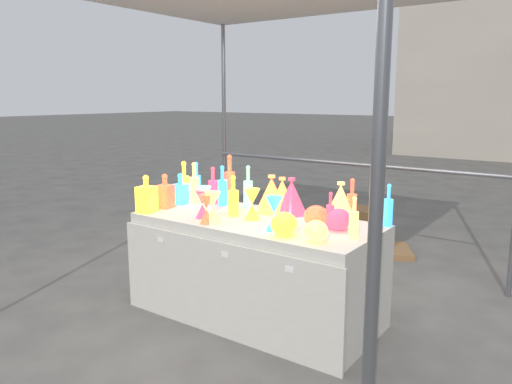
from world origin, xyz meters
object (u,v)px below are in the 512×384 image
Objects in this scene: bottle_0 at (184,181)px; lampshade_0 at (272,194)px; decanter_0 at (146,194)px; globe_0 at (284,225)px; cardboard_box_closed at (357,222)px; display_table at (255,268)px; hourglass_0 at (206,209)px.

lampshade_0 is (0.82, 0.09, -0.03)m from bottle_0.
decanter_0 is 1.68× the size of globe_0.
cardboard_box_closed is 2.90m from decanter_0.
display_table is 1.01m from decanter_0.
globe_0 is 0.68m from lampshade_0.
cardboard_box_closed is 2.49m from bottle_0.
cardboard_box_closed is at bearing 91.35° from hourglass_0.
bottle_0 is 1.68× the size of hourglass_0.
hourglass_0 is (0.64, -0.46, -0.07)m from bottle_0.
lampshade_0 is at bearing 27.92° from decanter_0.
globe_0 is at bearing -32.48° from display_table.
globe_0 is at bearing -69.61° from cardboard_box_closed.
decanter_0 is at bearing -94.69° from cardboard_box_closed.
display_table is 1.02m from bottle_0.
hourglass_0 is (-0.21, -0.30, 0.48)m from display_table.
display_table is 10.64× the size of globe_0.
bottle_0 is (-0.58, -2.30, 0.75)m from cardboard_box_closed.
lampshade_0 is at bearing -77.29° from cardboard_box_closed.
decanter_0 is 1.41× the size of hourglass_0.
display_table is at bearing 55.00° from hourglass_0.
hourglass_0 is (0.60, 0.00, -0.04)m from decanter_0.
bottle_0 is at bearing 161.58° from globe_0.
decanter_0 is (-0.54, -2.76, 0.72)m from cardboard_box_closed.
bottle_0 is 1.33m from globe_0.
display_table is 0.58m from lampshade_0.
display_table reaches higher than cardboard_box_closed.
display_table is at bearing 147.52° from globe_0.
lampshade_0 reaches higher than globe_0.
globe_0 is (0.68, -2.72, 0.64)m from cardboard_box_closed.
display_table is 3.79× the size of cardboard_box_closed.
lampshade_0 is at bearing 130.24° from globe_0.
decanter_0 reaches higher than display_table.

